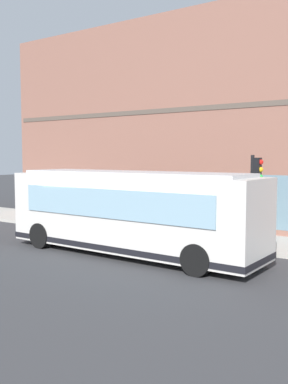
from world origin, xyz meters
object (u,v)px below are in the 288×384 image
object	(u,v)px
traffic_light_near_corner	(255,183)
pedestrian_walking_along_curb	(106,208)
pedestrian_by_light_pole	(232,216)
city_bus_nearside	(130,213)
newspaper_vending_box	(127,218)
pedestrian_near_hydrant	(171,208)
fire_hydrant	(160,225)

from	to	relation	value
traffic_light_near_corner	pedestrian_walking_along_curb	bearing A→B (deg)	87.18
pedestrian_by_light_pole	pedestrian_walking_along_curb	bearing A→B (deg)	101.67
city_bus_nearside	traffic_light_near_corner	distance (m)	4.92
traffic_light_near_corner	newspaper_vending_box	xyz separation A→B (m)	(0.88, 6.74, -2.00)
pedestrian_near_hydrant	pedestrian_walking_along_curb	bearing A→B (deg)	107.75
city_bus_nearside	fire_hydrant	xyz separation A→B (m)	(3.81, 1.10, -1.04)
traffic_light_near_corner	city_bus_nearside	bearing A→B (deg)	132.68
pedestrian_near_hydrant	pedestrian_by_light_pole	bearing A→B (deg)	-85.06
traffic_light_near_corner	pedestrian_near_hydrant	bearing A→B (deg)	73.30
pedestrian_near_hydrant	pedestrian_walking_along_curb	world-z (taller)	pedestrian_near_hydrant
pedestrian_walking_along_curb	newspaper_vending_box	distance (m)	1.18
pedestrian_walking_along_curb	newspaper_vending_box	bearing A→B (deg)	-61.91
traffic_light_near_corner	pedestrian_near_hydrant	xyz separation A→B (m)	(1.37, 4.57, -1.39)
pedestrian_near_hydrant	newspaper_vending_box	xyz separation A→B (m)	(-0.49, 2.16, -0.61)
city_bus_nearside	newspaper_vending_box	bearing A→B (deg)	37.78
pedestrian_by_light_pole	city_bus_nearside	bearing A→B (deg)	158.82
pedestrian_by_light_pole	pedestrian_walking_along_curb	xyz separation A→B (m)	(-1.25, 6.04, 0.04)
traffic_light_near_corner	newspaper_vending_box	size ratio (longest dim) A/B	3.91
pedestrian_walking_along_curb	pedestrian_near_hydrant	bearing A→B (deg)	-72.25
city_bus_nearside	pedestrian_near_hydrant	world-z (taller)	city_bus_nearside
pedestrian_near_hydrant	newspaper_vending_box	distance (m)	2.30
city_bus_nearside	pedestrian_by_light_pole	xyz separation A→B (m)	(4.88, -1.89, -0.50)
fire_hydrant	pedestrian_by_light_pole	world-z (taller)	pedestrian_by_light_pole
newspaper_vending_box	traffic_light_near_corner	bearing A→B (deg)	-97.46
city_bus_nearside	newspaper_vending_box	world-z (taller)	city_bus_nearside
pedestrian_by_light_pole	pedestrian_walking_along_curb	size ratio (longest dim) A/B	0.96
fire_hydrant	newspaper_vending_box	size ratio (longest dim) A/B	0.82
fire_hydrant	pedestrian_walking_along_curb	xyz separation A→B (m)	(-0.17, 3.05, 0.58)
city_bus_nearside	pedestrian_near_hydrant	xyz separation A→B (m)	(4.63, 1.04, -0.34)
fire_hydrant	pedestrian_near_hydrant	xyz separation A→B (m)	(0.82, -0.05, 0.70)
traffic_light_near_corner	pedestrian_by_light_pole	xyz separation A→B (m)	(1.63, 1.64, -1.55)
pedestrian_near_hydrant	pedestrian_by_light_pole	world-z (taller)	pedestrian_near_hydrant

